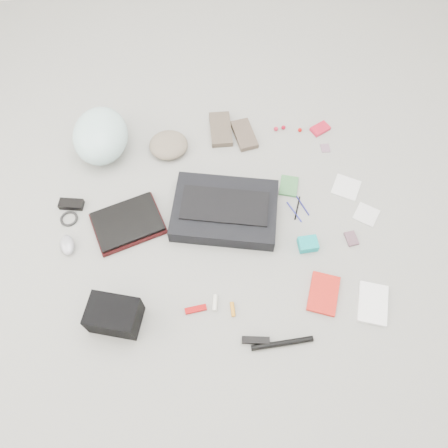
{
  "coord_description": "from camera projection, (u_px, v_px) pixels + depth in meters",
  "views": [
    {
      "loc": [
        -0.16,
        -1.0,
        1.9
      ],
      "look_at": [
        0.0,
        0.0,
        0.05
      ],
      "focal_mm": 35.0,
      "sensor_mm": 36.0,
      "label": 1
    }
  ],
  "objects": [
    {
      "name": "mitten_left",
      "position": [
        221.0,
        129.0,
        2.44
      ],
      "size": [
        0.13,
        0.24,
        0.03
      ],
      "primitive_type": "cube",
      "rotation": [
        0.0,
        0.0,
        -0.07
      ],
      "color": "brown",
      "rests_on": "ground_plane"
    },
    {
      "name": "stamp_sheet",
      "position": [
        325.0,
        148.0,
        2.39
      ],
      "size": [
        0.05,
        0.06,
        0.0
      ],
      "primitive_type": "cube",
      "rotation": [
        0.0,
        0.0,
        -0.08
      ],
      "color": "gray",
      "rests_on": "ground_plane"
    },
    {
      "name": "u_lock",
      "position": [
        256.0,
        340.0,
        1.88
      ],
      "size": [
        0.12,
        0.05,
        0.02
      ],
      "primitive_type": "cube",
      "rotation": [
        0.0,
        0.0,
        -0.19
      ],
      "color": "black",
      "rests_on": "ground_plane"
    },
    {
      "name": "laptop_sleeve",
      "position": [
        128.0,
        224.0,
        2.15
      ],
      "size": [
        0.38,
        0.32,
        0.02
      ],
      "primitive_type": "cube",
      "rotation": [
        0.0,
        0.0,
        0.26
      ],
      "color": "#330B0C",
      "rests_on": "ground_plane"
    },
    {
      "name": "pen_black",
      "position": [
        297.0,
        208.0,
        2.21
      ],
      "size": [
        0.06,
        0.13,
        0.01
      ],
      "primitive_type": "cylinder",
      "rotation": [
        1.57,
        0.0,
        -0.42
      ],
      "color": "black",
      "rests_on": "ground_plane"
    },
    {
      "name": "ground_plane",
      "position": [
        224.0,
        229.0,
        2.15
      ],
      "size": [
        4.0,
        4.0,
        0.0
      ],
      "primitive_type": "plane",
      "color": "gray"
    },
    {
      "name": "toiletry_tube_white",
      "position": [
        215.0,
        303.0,
        1.96
      ],
      "size": [
        0.04,
        0.08,
        0.02
      ],
      "primitive_type": "cylinder",
      "rotation": [
        1.57,
        0.0,
        -0.22
      ],
      "color": "white",
      "rests_on": "ground_plane"
    },
    {
      "name": "bike_helmet",
      "position": [
        101.0,
        136.0,
        2.3
      ],
      "size": [
        0.32,
        0.38,
        0.22
      ],
      "primitive_type": "ellipsoid",
      "rotation": [
        0.0,
        0.0,
        -0.09
      ],
      "color": "#C5F4F3",
      "rests_on": "ground_plane"
    },
    {
      "name": "mitten_right",
      "position": [
        244.0,
        135.0,
        2.42
      ],
      "size": [
        0.13,
        0.21,
        0.03
      ],
      "primitive_type": "cube",
      "rotation": [
        0.0,
        0.0,
        0.13
      ],
      "color": "brown",
      "rests_on": "ground_plane"
    },
    {
      "name": "bike_pump",
      "position": [
        282.0,
        343.0,
        1.87
      ],
      "size": [
        0.27,
        0.03,
        0.03
      ],
      "primitive_type": "cylinder",
      "rotation": [
        0.0,
        1.57,
        -0.01
      ],
      "color": "black",
      "rests_on": "ground_plane"
    },
    {
      "name": "napkin_top",
      "position": [
        346.0,
        187.0,
        2.27
      ],
      "size": [
        0.18,
        0.18,
        0.01
      ],
      "primitive_type": "cube",
      "rotation": [
        0.0,
        0.0,
        1.01
      ],
      "color": "silver",
      "rests_on": "ground_plane"
    },
    {
      "name": "accordion_wallet",
      "position": [
        308.0,
        244.0,
        2.09
      ],
      "size": [
        0.09,
        0.07,
        0.04
      ],
      "primitive_type": "cube",
      "rotation": [
        0.0,
        0.0,
        -0.01
      ],
      "color": "#0BA9AC",
      "rests_on": "ground_plane"
    },
    {
      "name": "card_deck",
      "position": [
        351.0,
        239.0,
        2.12
      ],
      "size": [
        0.06,
        0.08,
        0.01
      ],
      "primitive_type": "cube",
      "rotation": [
        0.0,
        0.0,
        0.07
      ],
      "color": "#724F5D",
      "rests_on": "ground_plane"
    },
    {
      "name": "pen_blue",
      "position": [
        294.0,
        212.0,
        2.2
      ],
      "size": [
        0.05,
        0.13,
        0.01
      ],
      "primitive_type": "cylinder",
      "rotation": [
        1.57,
        0.0,
        0.35
      ],
      "color": "#2B2FA2",
      "rests_on": "ground_plane"
    },
    {
      "name": "lollipop_a",
      "position": [
        276.0,
        129.0,
        2.44
      ],
      "size": [
        0.02,
        0.02,
        0.02
      ],
      "primitive_type": "sphere",
      "rotation": [
        0.0,
        0.0,
        0.0
      ],
      "color": "#BA1B32",
      "rests_on": "ground_plane"
    },
    {
      "name": "pen_navy",
      "position": [
        302.0,
        205.0,
        2.21
      ],
      "size": [
        0.04,
        0.13,
        0.01
      ],
      "primitive_type": "cylinder",
      "rotation": [
        1.57,
        0.0,
        0.29
      ],
      "color": "navy",
      "rests_on": "ground_plane"
    },
    {
      "name": "multitool",
      "position": [
        196.0,
        309.0,
        1.95
      ],
      "size": [
        0.1,
        0.03,
        0.02
      ],
      "primitive_type": "cube",
      "rotation": [
        0.0,
        0.0,
        0.07
      ],
      "color": "#A10404",
      "rests_on": "ground_plane"
    },
    {
      "name": "beanie",
      "position": [
        169.0,
        145.0,
        2.36
      ],
      "size": [
        0.23,
        0.22,
        0.07
      ],
      "primitive_type": "ellipsoid",
      "rotation": [
        0.0,
        0.0,
        -0.09
      ],
      "color": "gray",
      "rests_on": "ground_plane"
    },
    {
      "name": "book_white",
      "position": [
        373.0,
        304.0,
        1.96
      ],
      "size": [
        0.19,
        0.22,
        0.02
      ],
      "primitive_type": "cube",
      "rotation": [
        0.0,
        0.0,
        -0.37
      ],
      "color": "white",
      "rests_on": "ground_plane"
    },
    {
      "name": "bag_flap",
      "position": [
        225.0,
        206.0,
        2.11
      ],
      "size": [
        0.46,
        0.3,
        0.01
      ],
      "primitive_type": "cube",
      "rotation": [
        0.0,
        0.0,
        -0.27
      ],
      "color": "black",
      "rests_on": "messenger_bag"
    },
    {
      "name": "lollipop_b",
      "position": [
        283.0,
        127.0,
        2.45
      ],
      "size": [
        0.03,
        0.03,
        0.02
      ],
      "primitive_type": "sphere",
      "rotation": [
        0.0,
        0.0,
        0.06
      ],
      "color": "#9D061C",
      "rests_on": "ground_plane"
    },
    {
      "name": "messenger_bag",
      "position": [
        225.0,
        211.0,
        2.15
      ],
      "size": [
        0.58,
        0.48,
        0.08
      ],
      "primitive_type": "cube",
      "rotation": [
        0.0,
        0.0,
        -0.27
      ],
      "color": "black",
      "rests_on": "ground_plane"
    },
    {
      "name": "book_red",
      "position": [
        324.0,
        294.0,
        1.98
      ],
      "size": [
        0.19,
        0.23,
        0.02
      ],
      "primitive_type": "cube",
      "rotation": [
        0.0,
        0.0,
        -0.42
      ],
      "color": "red",
      "rests_on": "ground_plane"
    },
    {
      "name": "camera_bag",
      "position": [
        114.0,
        315.0,
        1.87
      ],
      "size": [
        0.25,
        0.21,
        0.14
      ],
      "primitive_type": "cube",
      "rotation": [
        0.0,
        0.0,
        -0.33
      ],
      "color": "black",
      "rests_on": "ground_plane"
    },
    {
      "name": "laptop",
      "position": [
        127.0,
        222.0,
        2.14
      ],
      "size": [
        0.36,
        0.3,
        0.02
      ],
      "primitive_type": "cube",
      "rotation": [
        0.0,
        0.0,
        0.26
      ],
      "color": "black",
      "rests_on": "laptop_sleeve"
    },
    {
      "name": "mouse",
      "position": [
        67.0,
        245.0,
        2.09
      ],
      "size": [
        0.09,
        0.12,
        0.04
      ],
      "primitive_type": "ellipsoid",
      "rotation": [
        0.0,
        0.0,
        0.18
      ],
      "color": "#9E9DA8",
      "rests_on": "ground_plane"
    },
    {
      "name": "altoids_tin",
      "position": [
        320.0,
        129.0,
        2.45
      ],
      "size": [
        0.12,
        0.1,
        0.02
      ],
      "primitive_type": "cube",
      "rotation": [
        0.0,
        0.0,
        0.42
      ],
      "color": "red",
      "rests_on": "ground_plane"
    },
    {
      "name": "power_brick",
      "position": [
        71.0,
        204.0,
        2.2
      ],
      "size": [
        0.13,
        0.08,
        0.03
      ],
      "primitive_type": "cube",
      "rotation": [
        0.0,
        0.0,
        -0.23
      ],
      "color": "black",
      "rests_on": "ground_plane"
    },
    {
      "name": "toiletry_tube_orange",
      "position": [
        233.0,
        309.0,
        1.95
      ],
      "size": [
        0.02,
        0.07,
        0.02
      ],
      "primitive_type": "cylinder",
      "rotation": [
        1.57,
        0.0,
        -0.05
      ],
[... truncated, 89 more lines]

